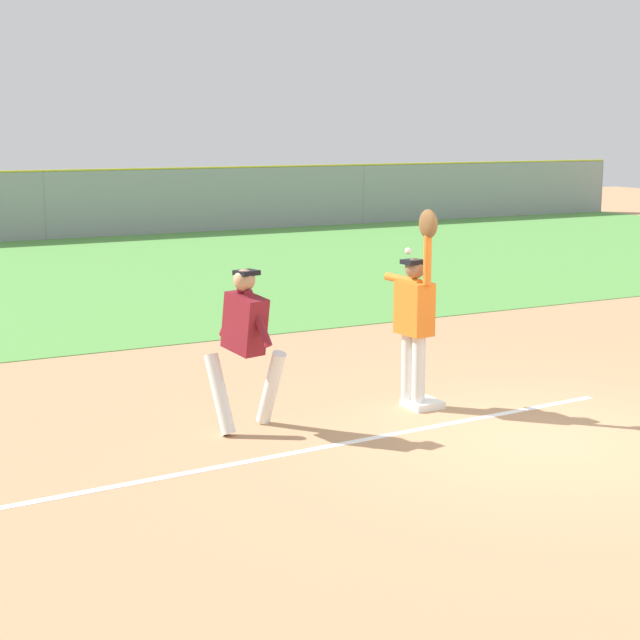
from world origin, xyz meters
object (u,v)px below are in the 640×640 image
Objects in this scene: parked_car_tan at (255,201)px; parked_car_blue at (406,197)px; runner at (245,338)px; parked_car_green at (61,208)px; first_base at (423,404)px; baseball at (408,251)px; fielder at (415,311)px.

parked_car_tan and parked_car_blue have the same top height.
runner reaches higher than parked_car_green.
first_base is at bearing -97.31° from parked_car_green.
parked_car_green is at bearing 85.74° from baseball.
parked_car_green is at bearing 174.96° from parked_car_tan.
runner is at bearing -102.69° from parked_car_green.
baseball is at bearing -15.37° from runner.
parked_car_tan is (6.64, -0.16, 0.00)m from parked_car_green.
parked_car_blue is (12.48, -0.72, 0.00)m from parked_car_green.
baseball is at bearing -44.21° from fielder.
baseball is 0.02× the size of parked_car_tan.
fielder is at bearing -126.10° from parked_car_blue.
fielder reaches higher than parked_car_green.
fielder reaches higher than first_base.
fielder reaches higher than parked_car_tan.
parked_car_green is 12.50m from parked_car_blue.
runner is 0.38× the size of parked_car_blue.
runner reaches higher than parked_car_tan.
runner is at bearing -6.99° from fielder.
parked_car_green is at bearing 173.26° from parked_car_blue.
first_base is 0.08× the size of parked_car_green.
fielder is at bearing -113.82° from parked_car_tan.
first_base is 24.05m from parked_car_tan.
runner is at bearing 178.89° from baseball.
fielder is at bearing -39.94° from baseball.
parked_car_blue is (14.01, 22.04, 0.63)m from first_base.
first_base is 22.82m from parked_car_green.
parked_car_tan is at bearing 69.68° from baseball.
parked_car_blue is (16.15, 21.89, -0.32)m from runner.
first_base is 1.77m from baseball.
parked_car_tan is (8.26, 22.56, -0.45)m from fielder.
first_base is 0.08× the size of parked_car_tan.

